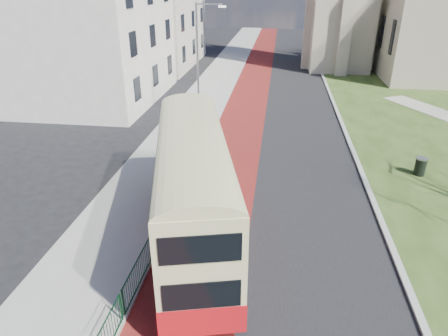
# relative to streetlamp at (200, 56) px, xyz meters

# --- Properties ---
(ground) EXTENTS (160.00, 160.00, 0.00)m
(ground) POSITION_rel_streetlamp_xyz_m (4.35, -18.00, -4.59)
(ground) COLOR black
(ground) RESTS_ON ground
(road_carriageway) EXTENTS (9.00, 120.00, 0.01)m
(road_carriageway) POSITION_rel_streetlamp_xyz_m (5.85, 2.00, -4.59)
(road_carriageway) COLOR black
(road_carriageway) RESTS_ON ground
(bus_lane) EXTENTS (3.40, 120.00, 0.01)m
(bus_lane) POSITION_rel_streetlamp_xyz_m (3.15, 2.00, -4.59)
(bus_lane) COLOR #591414
(bus_lane) RESTS_ON ground
(pavement_west) EXTENTS (4.00, 120.00, 0.12)m
(pavement_west) POSITION_rel_streetlamp_xyz_m (-0.65, 2.00, -4.53)
(pavement_west) COLOR gray
(pavement_west) RESTS_ON ground
(kerb_west) EXTENTS (0.25, 120.00, 0.13)m
(kerb_west) POSITION_rel_streetlamp_xyz_m (1.35, 2.00, -4.53)
(kerb_west) COLOR #999993
(kerb_west) RESTS_ON ground
(kerb_east) EXTENTS (0.25, 80.00, 0.13)m
(kerb_east) POSITION_rel_streetlamp_xyz_m (10.45, 4.00, -4.53)
(kerb_east) COLOR #999993
(kerb_east) RESTS_ON ground
(pedestrian_railing) EXTENTS (0.07, 24.00, 1.12)m
(pedestrian_railing) POSITION_rel_streetlamp_xyz_m (1.40, -14.00, -4.04)
(pedestrian_railing) COLOR #0C371C
(pedestrian_railing) RESTS_ON ground
(street_block_near) EXTENTS (10.30, 14.30, 13.00)m
(street_block_near) POSITION_rel_streetlamp_xyz_m (-9.65, 4.00, 1.92)
(street_block_near) COLOR beige
(street_block_near) RESTS_ON ground
(street_block_far) EXTENTS (10.30, 16.30, 11.50)m
(street_block_far) POSITION_rel_streetlamp_xyz_m (-9.65, 20.00, 1.17)
(street_block_far) COLOR #B8AF9B
(street_block_far) RESTS_ON ground
(streetlamp) EXTENTS (2.13, 0.18, 8.00)m
(streetlamp) POSITION_rel_streetlamp_xyz_m (0.00, 0.00, 0.00)
(streetlamp) COLOR gray
(streetlamp) RESTS_ON pavement_west
(bus) EXTENTS (4.98, 10.92, 4.45)m
(bus) POSITION_rel_streetlamp_xyz_m (2.72, -15.63, -2.06)
(bus) COLOR #B01016
(bus) RESTS_ON ground
(litter_bin) EXTENTS (0.67, 0.67, 0.98)m
(litter_bin) POSITION_rel_streetlamp_xyz_m (13.45, -8.29, -4.06)
(litter_bin) COLOR black
(litter_bin) RESTS_ON grass_green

